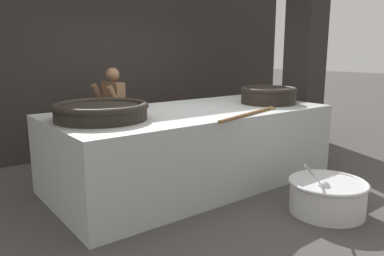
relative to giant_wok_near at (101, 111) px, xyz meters
The scene contains 9 objects.
ground_plane 1.71m from the giant_wok_near, ahead, with size 60.00×60.00×0.00m, color #474442.
back_wall 2.79m from the giant_wok_near, 61.62° to the left, with size 8.65×0.24×3.45m, color #2D2826.
support_pillar 4.12m from the giant_wok_near, ahead, with size 0.54×0.54×3.45m, color #2D2826.
hearth_platform 1.43m from the giant_wok_near, ahead, with size 3.74×1.81×1.01m.
giant_wok_near is the anchor object (origin of this frame).
giant_wok_far 2.59m from the giant_wok_near, ahead, with size 0.84×0.84×0.25m.
stirring_paddle 1.79m from the giant_wok_near, 26.56° to the right, with size 1.30×0.43×0.04m.
cook 1.64m from the giant_wok_near, 59.44° to the left, with size 0.38×0.58×1.53m.
prep_bowl_vegetables 2.71m from the giant_wok_near, 43.51° to the right, with size 1.10×0.85×0.72m.
Camera 1 is at (-3.03, -3.93, 1.76)m, focal length 35.00 mm.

